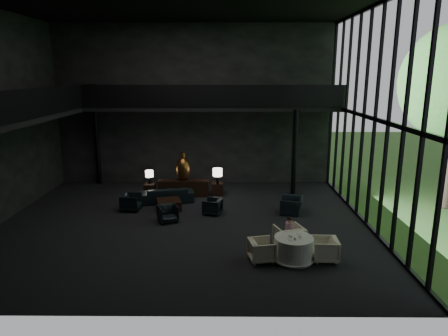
{
  "coord_description": "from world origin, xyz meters",
  "views": [
    {
      "loc": [
        1.65,
        -14.34,
        5.58
      ],
      "look_at": [
        1.53,
        0.5,
        2.07
      ],
      "focal_mm": 32.0,
      "sensor_mm": 36.0,
      "label": 1
    }
  ],
  "objects_px": {
    "side_table_right": "(218,189)",
    "lounge_armchair_east": "(212,207)",
    "side_table_left": "(150,189)",
    "dining_chair_east": "(325,248)",
    "bronze_urn": "(183,168)",
    "dining_chair_north": "(289,235)",
    "window_armchair": "(292,203)",
    "table_lamp_left": "(149,174)",
    "lounge_armchair_west": "(131,201)",
    "coffee_table": "(169,205)",
    "console": "(183,188)",
    "sofa": "(167,191)",
    "dining_table": "(293,250)",
    "lounge_armchair_south": "(168,214)",
    "table_lamp_right": "(218,173)",
    "dining_chair_west": "(262,250)",
    "child": "(290,225)"
  },
  "relations": [
    {
      "from": "bronze_urn",
      "to": "dining_chair_north",
      "type": "distance_m",
      "value": 7.17
    },
    {
      "from": "bronze_urn",
      "to": "dining_chair_north",
      "type": "bearing_deg",
      "value": -55.12
    },
    {
      "from": "side_table_right",
      "to": "dining_chair_east",
      "type": "distance_m",
      "value": 7.6
    },
    {
      "from": "table_lamp_left",
      "to": "sofa",
      "type": "height_order",
      "value": "table_lamp_left"
    },
    {
      "from": "side_table_left",
      "to": "table_lamp_left",
      "type": "distance_m",
      "value": 0.73
    },
    {
      "from": "console",
      "to": "dining_chair_north",
      "type": "xyz_separation_m",
      "value": [
        4.07,
        -5.82,
        0.1
      ]
    },
    {
      "from": "dining_table",
      "to": "bronze_urn",
      "type": "bearing_deg",
      "value": 121.46
    },
    {
      "from": "bronze_urn",
      "to": "dining_chair_east",
      "type": "relative_size",
      "value": 1.67
    },
    {
      "from": "coffee_table",
      "to": "dining_chair_east",
      "type": "height_order",
      "value": "dining_chair_east"
    },
    {
      "from": "dining_chair_west",
      "to": "window_armchair",
      "type": "bearing_deg",
      "value": -31.9
    },
    {
      "from": "console",
      "to": "bronze_urn",
      "type": "height_order",
      "value": "bronze_urn"
    },
    {
      "from": "coffee_table",
      "to": "dining_chair_east",
      "type": "bearing_deg",
      "value": -40.49
    },
    {
      "from": "lounge_armchair_south",
      "to": "side_table_right",
      "type": "bearing_deg",
      "value": 38.67
    },
    {
      "from": "side_table_right",
      "to": "lounge_armchair_east",
      "type": "height_order",
      "value": "lounge_armchair_east"
    },
    {
      "from": "console",
      "to": "table_lamp_right",
      "type": "distance_m",
      "value": 1.76
    },
    {
      "from": "window_armchair",
      "to": "dining_chair_west",
      "type": "height_order",
      "value": "window_armchair"
    },
    {
      "from": "table_lamp_left",
      "to": "dining_chair_north",
      "type": "relative_size",
      "value": 0.67
    },
    {
      "from": "sofa",
      "to": "table_lamp_left",
      "type": "bearing_deg",
      "value": -59.22
    },
    {
      "from": "bronze_urn",
      "to": "window_armchair",
      "type": "bearing_deg",
      "value": -27.09
    },
    {
      "from": "dining_chair_east",
      "to": "side_table_left",
      "type": "bearing_deg",
      "value": -133.18
    },
    {
      "from": "lounge_armchair_south",
      "to": "console",
      "type": "bearing_deg",
      "value": 62.04
    },
    {
      "from": "console",
      "to": "dining_table",
      "type": "bearing_deg",
      "value": -58.45
    },
    {
      "from": "side_table_left",
      "to": "dining_chair_east",
      "type": "xyz_separation_m",
      "value": [
        6.64,
        -6.71,
        0.12
      ]
    },
    {
      "from": "side_table_right",
      "to": "window_armchair",
      "type": "xyz_separation_m",
      "value": [
        3.09,
        -2.52,
        0.12
      ]
    },
    {
      "from": "side_table_left",
      "to": "window_armchair",
      "type": "distance_m",
      "value": 6.75
    },
    {
      "from": "bronze_urn",
      "to": "lounge_armchair_east",
      "type": "relative_size",
      "value": 2.05
    },
    {
      "from": "coffee_table",
      "to": "sofa",
      "type": "bearing_deg",
      "value": 101.35
    },
    {
      "from": "table_lamp_left",
      "to": "lounge_armchair_south",
      "type": "xyz_separation_m",
      "value": [
        1.36,
        -3.54,
        -0.67
      ]
    },
    {
      "from": "table_lamp_left",
      "to": "lounge_armchair_east",
      "type": "distance_m",
      "value": 4.09
    },
    {
      "from": "window_armchair",
      "to": "lounge_armchair_east",
      "type": "bearing_deg",
      "value": -74.85
    },
    {
      "from": "table_lamp_left",
      "to": "table_lamp_right",
      "type": "bearing_deg",
      "value": -3.48
    },
    {
      "from": "bronze_urn",
      "to": "dining_table",
      "type": "distance_m",
      "value": 7.88
    },
    {
      "from": "side_table_right",
      "to": "sofa",
      "type": "height_order",
      "value": "sofa"
    },
    {
      "from": "console",
      "to": "sofa",
      "type": "height_order",
      "value": "sofa"
    },
    {
      "from": "dining_chair_west",
      "to": "bronze_urn",
      "type": "bearing_deg",
      "value": 13.11
    },
    {
      "from": "side_table_left",
      "to": "child",
      "type": "distance_m",
      "value": 8.09
    },
    {
      "from": "lounge_armchair_west",
      "to": "lounge_armchair_east",
      "type": "distance_m",
      "value": 3.44
    },
    {
      "from": "dining_table",
      "to": "child",
      "type": "height_order",
      "value": "child"
    },
    {
      "from": "sofa",
      "to": "window_armchair",
      "type": "relative_size",
      "value": 2.73
    },
    {
      "from": "console",
      "to": "dining_table",
      "type": "relative_size",
      "value": 1.75
    },
    {
      "from": "table_lamp_right",
      "to": "window_armchair",
      "type": "distance_m",
      "value": 3.92
    },
    {
      "from": "bronze_urn",
      "to": "window_armchair",
      "type": "height_order",
      "value": "bronze_urn"
    },
    {
      "from": "lounge_armchair_west",
      "to": "dining_chair_north",
      "type": "height_order",
      "value": "dining_chair_north"
    },
    {
      "from": "console",
      "to": "side_table_right",
      "type": "distance_m",
      "value": 1.61
    },
    {
      "from": "lounge_armchair_east",
      "to": "child",
      "type": "distance_m",
      "value": 4.14
    },
    {
      "from": "lounge_armchair_east",
      "to": "console",
      "type": "bearing_deg",
      "value": -133.46
    },
    {
      "from": "window_armchair",
      "to": "dining_chair_east",
      "type": "bearing_deg",
      "value": 17.25
    },
    {
      "from": "lounge_armchair_west",
      "to": "coffee_table",
      "type": "distance_m",
      "value": 1.57
    },
    {
      "from": "window_armchair",
      "to": "child",
      "type": "xyz_separation_m",
      "value": [
        -0.6,
        -3.29,
        0.33
      ]
    },
    {
      "from": "bronze_urn",
      "to": "side_table_left",
      "type": "distance_m",
      "value": 1.91
    }
  ]
}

